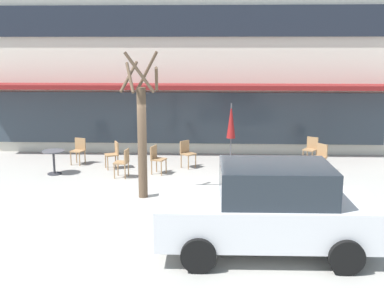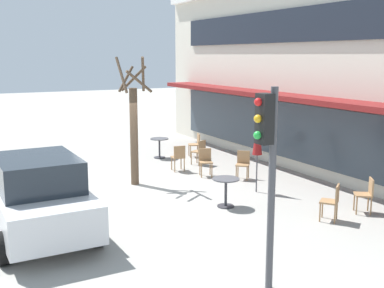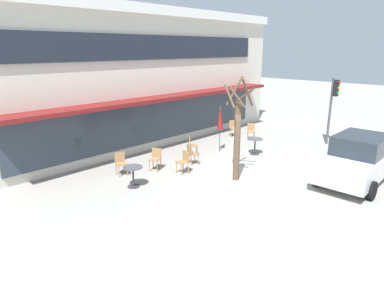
% 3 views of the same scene
% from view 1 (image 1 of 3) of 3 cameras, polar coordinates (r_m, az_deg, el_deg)
% --- Properties ---
extents(ground_plane, '(80.00, 80.00, 0.00)m').
position_cam_1_polar(ground_plane, '(12.38, -2.27, -7.15)').
color(ground_plane, '#9E9B93').
extents(building_facade, '(18.24, 9.10, 6.73)m').
position_cam_1_polar(building_facade, '(21.68, -0.19, 9.93)').
color(building_facade, beige).
rests_on(building_facade, ground).
extents(cafe_table_near_wall, '(0.70, 0.70, 0.76)m').
position_cam_1_polar(cafe_table_near_wall, '(14.04, 7.93, -2.80)').
color(cafe_table_near_wall, '#333338').
rests_on(cafe_table_near_wall, ground).
extents(cafe_table_streetside, '(0.70, 0.70, 0.76)m').
position_cam_1_polar(cafe_table_streetside, '(15.69, -16.07, -1.63)').
color(cafe_table_streetside, '#333338').
rests_on(cafe_table_streetside, ground).
extents(patio_umbrella_green_folded, '(0.28, 0.28, 2.20)m').
position_cam_1_polar(patio_umbrella_green_folded, '(15.24, 4.66, 2.67)').
color(patio_umbrella_green_folded, '#4C4C51').
rests_on(patio_umbrella_green_folded, ground).
extents(cafe_chair_0, '(0.51, 0.51, 0.89)m').
position_cam_1_polar(cafe_chair_0, '(15.18, -4.22, -1.60)').
color(cafe_chair_0, '#9E754C').
rests_on(cafe_chair_0, ground).
extents(cafe_chair_1, '(0.57, 0.57, 0.89)m').
position_cam_1_polar(cafe_chair_1, '(15.93, -0.62, -0.94)').
color(cafe_chair_1, '#9E754C').
rests_on(cafe_chair_1, ground).
extents(cafe_chair_2, '(0.50, 0.50, 0.89)m').
position_cam_1_polar(cafe_chair_2, '(16.83, -13.27, -0.58)').
color(cafe_chair_2, '#9E754C').
rests_on(cafe_chair_2, ground).
extents(cafe_chair_3, '(0.53, 0.53, 0.89)m').
position_cam_1_polar(cafe_chair_3, '(15.99, -9.26, -1.05)').
color(cafe_chair_3, '#9E754C').
rests_on(cafe_chair_3, ground).
extents(cafe_chair_4, '(0.56, 0.56, 0.89)m').
position_cam_1_polar(cafe_chair_4, '(15.95, 14.92, -1.32)').
color(cafe_chair_4, '#9E754C').
rests_on(cafe_chair_4, ground).
extents(cafe_chair_5, '(0.56, 0.56, 0.89)m').
position_cam_1_polar(cafe_chair_5, '(17.06, 13.93, -0.45)').
color(cafe_chair_5, '#9E754C').
rests_on(cafe_chair_5, ground).
extents(cafe_chair_6, '(0.45, 0.45, 0.89)m').
position_cam_1_polar(cafe_chair_6, '(14.84, -8.12, -1.99)').
color(cafe_chair_6, '#9E754C').
rests_on(cafe_chair_6, ground).
extents(parked_sedan, '(4.22, 2.06, 1.76)m').
position_cam_1_polar(parked_sedan, '(9.47, 9.08, -7.60)').
color(parked_sedan, silver).
rests_on(parked_sedan, ground).
extents(street_tree, '(1.02, 0.95, 3.85)m').
position_cam_1_polar(street_tree, '(12.59, -5.95, 1.40)').
color(street_tree, brown).
rests_on(street_tree, ground).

